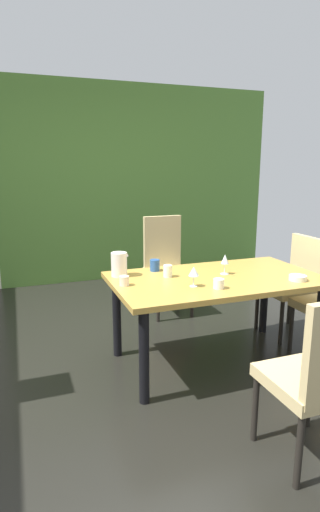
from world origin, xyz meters
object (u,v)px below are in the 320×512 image
object	(u,v)px
serving_bowl_near_shelf	(298,278)
cup_near_window	(124,281)
wine_glass_corner	(194,272)
chair_right_far	(295,280)
cup_left	(168,271)
chair_head_far	(166,261)
wine_glass_front	(225,260)
dining_table	(216,287)
cup_center	(219,284)
cup_right	(155,265)
pitcher_north	(119,264)

from	to	relation	value
serving_bowl_near_shelf	cup_near_window	xyz separation A→B (m)	(-1.27, 0.32, 0.02)
wine_glass_corner	chair_right_far	bearing A→B (deg)	18.82
chair_right_far	cup_near_window	distance (m)	1.73
chair_right_far	cup_left	xyz separation A→B (m)	(-1.32, -0.12, 0.24)
cup_left	cup_near_window	size ratio (longest dim) A/B	1.33
serving_bowl_near_shelf	chair_head_far	bearing A→B (deg)	107.90
wine_glass_front	serving_bowl_near_shelf	size ratio (longest dim) A/B	1.23
serving_bowl_near_shelf	cup_left	world-z (taller)	cup_left
dining_table	cup_left	xyz separation A→B (m)	(-0.36, 0.13, 0.13)
chair_right_far	wine_glass_corner	size ratio (longest dim) A/B	6.28
wine_glass_front	cup_center	distance (m)	0.41
wine_glass_front	cup_center	bearing A→B (deg)	-124.97
cup_left	serving_bowl_near_shelf	bearing A→B (deg)	-25.61
chair_head_far	cup_right	size ratio (longest dim) A/B	10.87
serving_bowl_near_shelf	cup_right	bearing A→B (deg)	145.51
serving_bowl_near_shelf	cup_right	world-z (taller)	cup_right
cup_center	pitcher_north	distance (m)	0.81
chair_right_far	cup_right	size ratio (longest dim) A/B	9.71
chair_head_far	wine_glass_front	size ratio (longest dim) A/B	6.37
chair_head_far	cup_right	bearing A→B (deg)	63.72
chair_head_far	chair_right_far	xyz separation A→B (m)	(0.92, -0.97, -0.04)
cup_right	cup_left	bearing A→B (deg)	-80.66
serving_bowl_near_shelf	chair_right_far	bearing A→B (deg)	52.05
wine_glass_corner	wine_glass_front	xyz separation A→B (m)	(0.37, 0.22, 0.01)
chair_right_far	wine_glass_front	bearing A→B (deg)	103.21
cup_right	dining_table	bearing A→B (deg)	-41.11
serving_bowl_near_shelf	cup_near_window	world-z (taller)	cup_near_window
wine_glass_front	cup_center	world-z (taller)	wine_glass_front
serving_bowl_near_shelf	cup_center	distance (m)	0.66
wine_glass_front	cup_center	size ratio (longest dim) A/B	2.12
serving_bowl_near_shelf	pitcher_north	bearing A→B (deg)	154.84
wine_glass_corner	cup_near_window	bearing A→B (deg)	157.29
serving_bowl_near_shelf	pitcher_north	distance (m)	1.37
chair_head_far	dining_table	bearing A→B (deg)	87.94
cup_right	pitcher_north	bearing A→B (deg)	-170.31
chair_right_far	cup_near_window	xyz separation A→B (m)	(-1.70, -0.23, 0.23)
dining_table	serving_bowl_near_shelf	xyz separation A→B (m)	(0.53, -0.29, 0.10)
chair_right_far	wine_glass_corner	xyz separation A→B (m)	(-1.24, -0.42, 0.30)
chair_head_far	serving_bowl_near_shelf	size ratio (longest dim) A/B	7.81
dining_table	cup_left	distance (m)	0.40
dining_table	pitcher_north	distance (m)	0.78
chair_right_far	cup_center	distance (m)	1.24
chair_head_far	pitcher_north	distance (m)	1.23
cup_left	chair_head_far	bearing A→B (deg)	69.80
chair_head_far	pitcher_north	world-z (taller)	chair_head_far
chair_head_far	cup_near_window	world-z (taller)	chair_head_far
dining_table	pitcher_north	world-z (taller)	pitcher_north
cup_left	cup_center	bearing A→B (deg)	-60.38
dining_table	cup_left	size ratio (longest dim) A/B	17.24
chair_right_far	pitcher_north	size ratio (longest dim) A/B	4.82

